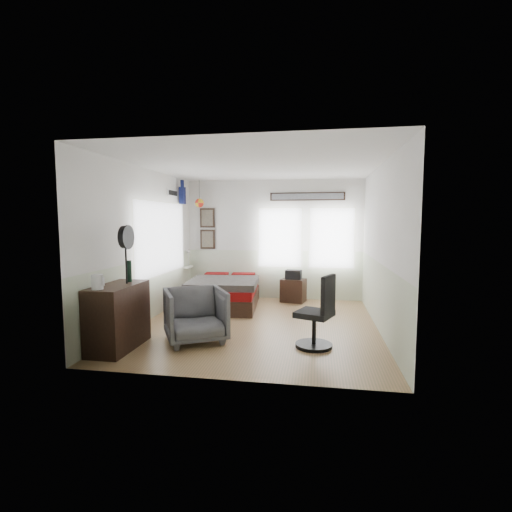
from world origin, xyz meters
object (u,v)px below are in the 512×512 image
Objects in this scene: dresser at (118,317)px; nightstand at (293,290)px; bed at (225,293)px; task_chair at (318,318)px; armchair at (195,315)px.

dresser is 1.98× the size of nightstand.
bed is 1.54m from nightstand.
task_chair is at bearing -54.85° from bed.
bed is 1.97× the size of dresser.
task_chair is at bearing -29.56° from armchair.
task_chair reaches higher than nightstand.
task_chair is (0.53, -2.94, 0.17)m from nightstand.
bed is 2.95m from task_chair.
bed is 2.24m from armchair.
task_chair is at bearing -66.77° from nightstand.
armchair is (0.96, 0.47, -0.06)m from dresser.
nightstand is 3.00m from task_chair.
nightstand is at bearing 37.47° from armchair.
bed is 2.28× the size of armchair.
task_chair reaches higher than dresser.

